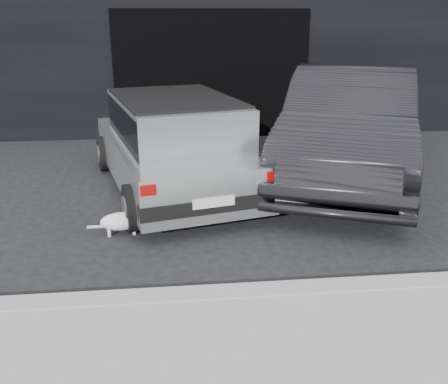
{
  "coord_description": "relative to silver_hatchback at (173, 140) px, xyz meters",
  "views": [
    {
      "loc": [
        0.13,
        -6.51,
        2.45
      ],
      "look_at": [
        0.71,
        -1.11,
        0.53
      ],
      "focal_mm": 40.0,
      "sensor_mm": 36.0,
      "label": 1
    }
  ],
  "objects": [
    {
      "name": "garage_opening",
      "position": [
        0.85,
        3.44,
        0.53
      ],
      "size": [
        4.0,
        0.1,
        2.6
      ],
      "primitive_type": "cube",
      "color": "black",
      "rests_on": "ground"
    },
    {
      "name": "silver_hatchback",
      "position": [
        0.0,
        0.0,
        0.0
      ],
      "size": [
        2.58,
        4.11,
        1.41
      ],
      "rotation": [
        0.0,
        0.0,
        0.24
      ],
      "color": "#AEB0B2",
      "rests_on": "ground"
    },
    {
      "name": "second_car",
      "position": [
        2.77,
        0.41,
        0.08
      ],
      "size": [
        3.63,
        5.47,
        1.7
      ],
      "primitive_type": "imported",
      "rotation": [
        0.0,
        0.0,
        -0.39
      ],
      "color": "black",
      "rests_on": "ground"
    },
    {
      "name": "curb",
      "position": [
        0.85,
        -3.15,
        -0.71
      ],
      "size": [
        18.0,
        0.25,
        0.12
      ],
      "primitive_type": "cube",
      "color": "gray",
      "rests_on": "ground"
    },
    {
      "name": "ground",
      "position": [
        -0.15,
        -0.55,
        -0.77
      ],
      "size": [
        80.0,
        80.0,
        0.0
      ],
      "primitive_type": "plane",
      "color": "black",
      "rests_on": "ground"
    },
    {
      "name": "cat_white",
      "position": [
        -0.62,
        -1.5,
        -0.6
      ],
      "size": [
        0.73,
        0.29,
        0.34
      ],
      "rotation": [
        0.0,
        0.0,
        -1.48
      ],
      "color": "silver",
      "rests_on": "ground"
    },
    {
      "name": "building_facade",
      "position": [
        0.85,
        5.45,
        1.73
      ],
      "size": [
        34.0,
        4.0,
        5.0
      ],
      "primitive_type": "cube",
      "color": "black",
      "rests_on": "ground"
    },
    {
      "name": "cat_siamese",
      "position": [
        0.12,
        -1.21,
        -0.64
      ],
      "size": [
        0.33,
        0.82,
        0.28
      ],
      "rotation": [
        0.0,
        0.0,
        3.04
      ],
      "color": "beige",
      "rests_on": "ground"
    }
  ]
}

